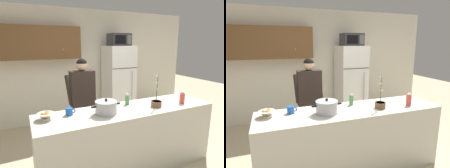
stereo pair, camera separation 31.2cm
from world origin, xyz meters
TOP-DOWN VIEW (x-y plane):
  - ground_plane at (0.00, 0.00)m, footprint 14.00×14.00m
  - back_wall_unit at (-0.26, 2.25)m, footprint 6.00×0.48m
  - kitchen_island at (0.00, 0.00)m, footprint 2.56×0.68m
  - refrigerator at (0.80, 1.85)m, footprint 0.64×0.68m
  - microwave at (0.80, 1.83)m, footprint 0.48×0.37m
  - person_near_pot at (-0.41, 0.85)m, footprint 0.49×0.41m
  - cooking_pot at (-0.37, -0.04)m, footprint 0.40×0.29m
  - coffee_mug at (-0.81, 0.13)m, footprint 0.13×0.09m
  - bread_bowl at (-1.10, 0.10)m, footprint 0.20×0.20m
  - bottle_near_edge at (0.86, -0.13)m, footprint 0.08×0.08m
  - bottle_mid_counter at (0.08, 0.18)m, footprint 0.06×0.06m
  - potted_orchid at (0.40, -0.09)m, footprint 0.15×0.15m

SIDE VIEW (x-z plane):
  - ground_plane at x=0.00m, z-range 0.00..0.00m
  - kitchen_island at x=0.00m, z-range 0.00..0.92m
  - refrigerator at x=0.80m, z-range 0.00..1.76m
  - coffee_mug at x=-0.81m, z-range 0.92..1.02m
  - bread_bowl at x=-1.10m, z-range 0.92..1.02m
  - person_near_pot at x=-0.41m, z-range 0.19..1.77m
  - potted_orchid at x=0.40m, z-range 0.75..1.22m
  - bottle_mid_counter at x=0.08m, z-range 0.92..1.09m
  - cooking_pot at x=-0.37m, z-range 0.90..1.11m
  - bottle_near_edge at x=0.86m, z-range 0.92..1.10m
  - back_wall_unit at x=-0.26m, z-range 0.11..2.71m
  - microwave at x=0.80m, z-range 1.76..2.04m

